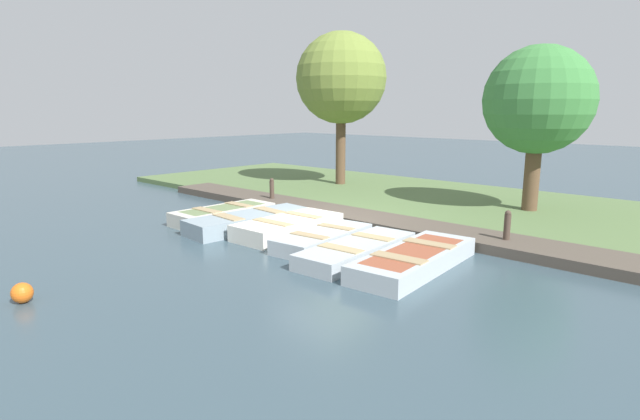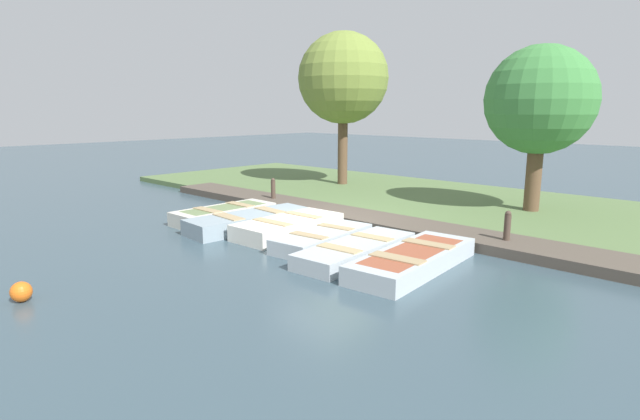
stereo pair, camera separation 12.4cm
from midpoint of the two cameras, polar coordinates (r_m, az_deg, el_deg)
The scene contains 14 objects.
ground_plane at distance 13.13m, azimuth 0.92°, elevation -2.14°, with size 80.00×80.00×0.00m, color #384C56.
shore_bank at distance 17.06m, azimuth 12.30°, elevation 1.08°, with size 8.00×24.00×0.19m.
dock_walkway at distance 14.03m, azimuth 4.36°, elevation -0.81°, with size 1.39×16.00×0.23m.
rowboat_0 at distance 14.25m, azimuth -10.63°, elevation -0.42°, with size 2.92×1.11×0.41m.
rowboat_1 at distance 13.21m, azimuth -7.72°, elevation -1.22°, with size 3.47×1.37×0.43m.
rowboat_2 at distance 12.49m, azimuth -3.33°, elevation -1.86°, with size 2.92×1.34×0.43m.
rowboat_3 at distance 11.44m, azimuth 0.63°, elevation -3.24°, with size 2.76×1.28×0.36m.
rowboat_4 at distance 10.56m, azimuth 4.52°, elevation -4.57°, with size 3.19×1.24×0.35m.
rowboat_5 at distance 9.98m, azimuth 10.95°, elevation -5.57°, with size 3.45×1.43×0.39m.
mooring_post_near at distance 16.34m, azimuth -5.15°, elevation 2.12°, with size 0.15×0.15×0.89m.
mooring_post_far at distance 11.82m, azimuth 20.87°, elevation -2.18°, with size 0.15×0.15×0.89m.
buoy at distance 9.51m, azimuth -30.66°, elevation -8.04°, with size 0.33×0.33×0.33m.
park_tree_far_left at distance 19.65m, azimuth 2.86°, elevation 14.74°, with size 3.45×3.45×5.98m.
park_tree_left at distance 15.55m, azimuth 24.05°, elevation 11.30°, with size 3.03×3.03×4.86m.
Camera 2 is at (9.40, 8.63, 3.07)m, focal length 28.00 mm.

